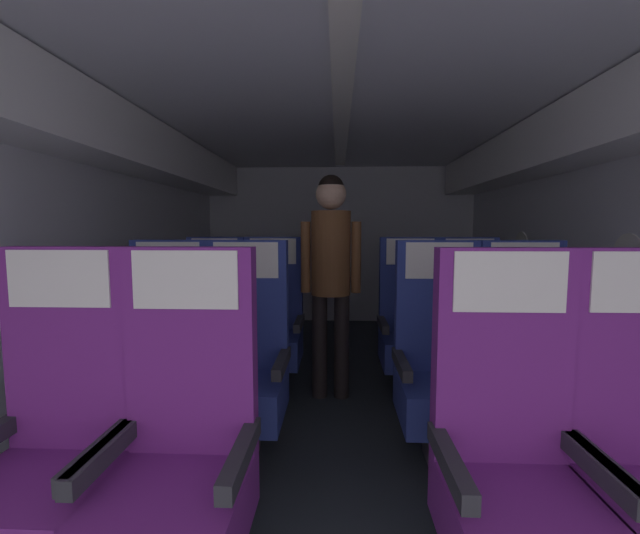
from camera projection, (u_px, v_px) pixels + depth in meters
ground at (341, 421)px, 2.61m from camera, size 3.74×6.09×0.02m
fuselage_shell at (342, 184)px, 2.71m from camera, size 3.62×5.74×2.09m
seat_a_left_window at (52, 449)px, 1.37m from camera, size 0.48×0.47×1.16m
seat_a_left_aisle at (181, 454)px, 1.34m from camera, size 0.48×0.47×1.16m
seat_a_right_window at (513, 464)px, 1.29m from camera, size 0.48×0.47×1.16m
seat_b_left_window at (166, 363)px, 2.26m from camera, size 0.48×0.47×1.16m
seat_b_left_aisle at (244, 365)px, 2.22m from camera, size 0.48×0.47×1.16m
seat_b_right_aisle at (526, 368)px, 2.17m from camera, size 0.48×0.47×1.16m
seat_b_right_window at (440, 368)px, 2.18m from camera, size 0.48×0.47×1.16m
seat_c_left_window at (213, 326)px, 3.13m from camera, size 0.48×0.47×1.16m
seat_c_left_aisle at (272, 326)px, 3.12m from camera, size 0.48×0.47×1.16m
seat_c_right_aisle at (470, 328)px, 3.05m from camera, size 0.48×0.47×1.16m
seat_c_right_window at (410, 328)px, 3.06m from camera, size 0.48×0.47×1.16m
flight_attendant at (331, 262)px, 2.88m from camera, size 0.43×0.28×1.61m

